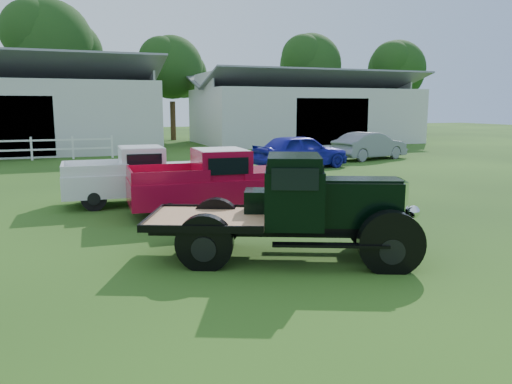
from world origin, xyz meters
name	(u,v)px	position (x,y,z in m)	size (l,w,h in m)	color
ground	(269,260)	(0.00, 0.00, 0.00)	(120.00, 120.00, 0.00)	#1F3813
shed_right	(304,108)	(14.00, 27.00, 2.60)	(16.80, 9.20, 5.20)	silver
tree_b	(52,66)	(-4.00, 34.00, 5.75)	(6.90, 6.90, 11.50)	#224413
tree_c	(172,84)	(5.00, 33.00, 4.50)	(5.40, 5.40, 9.00)	#224413
tree_d	(310,82)	(18.00, 34.00, 5.00)	(6.00, 6.00, 10.00)	#224413
tree_e	(396,85)	(26.00, 32.00, 4.75)	(5.70, 5.70, 9.50)	#224413
vintage_flatbed	(288,207)	(0.39, 0.05, 0.95)	(4.78, 1.89, 1.89)	black
red_pickup	(217,181)	(0.27, 4.17, 0.85)	(4.65, 1.79, 1.70)	#AC092A
white_pickup	(139,176)	(-1.42, 6.35, 0.80)	(4.34, 1.68, 1.59)	silver
misc_car_blue	(301,151)	(6.53, 12.20, 0.76)	(1.80, 4.46, 1.52)	#1C1CA0
misc_car_grey	(370,146)	(11.56, 14.27, 0.71)	(1.50, 4.29, 1.42)	slate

